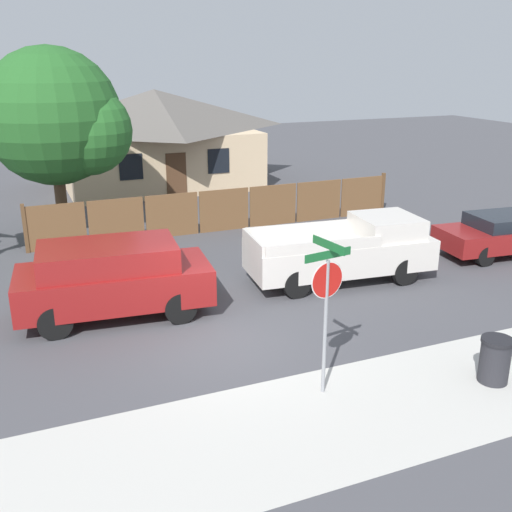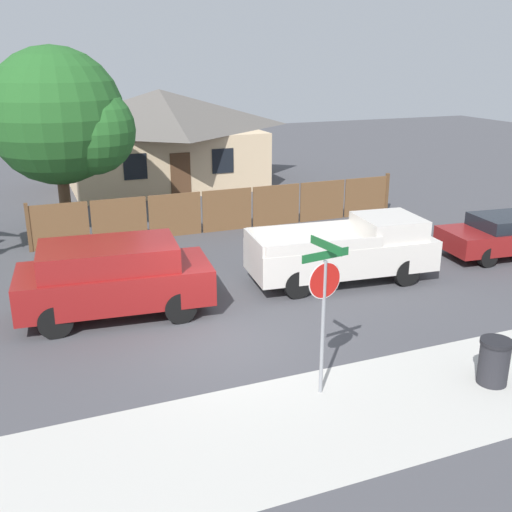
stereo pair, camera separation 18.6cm
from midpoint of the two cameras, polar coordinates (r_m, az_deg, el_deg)
The scene contains 10 objects.
ground_plane at distance 13.51m, azimuth -3.48°, elevation -8.01°, with size 80.00×80.00×0.00m, color #47474C.
sidewalk_strip at distance 10.63m, azimuth 3.22°, elevation -16.05°, with size 36.00×3.20×0.01m.
wooden_fence at distance 21.57m, azimuth -3.29°, elevation 4.39°, with size 13.57×0.12×1.61m.
house at distance 29.79m, azimuth -9.67°, elevation 11.22°, with size 9.43×7.37×4.51m.
oak_tree at distance 21.52m, azimuth -18.42°, elevation 12.21°, with size 4.80×4.57×6.38m.
red_suv at distance 14.74m, azimuth -13.80°, elevation -1.96°, with size 4.72×2.44×1.82m.
orange_pickup at distance 16.85m, azimuth 8.28°, elevation 0.57°, with size 5.29×2.38×1.76m.
parked_sedan at distance 20.49m, azimuth 22.57°, elevation 2.02°, with size 4.65×2.17×1.31m.
stop_sign at distance 10.76m, azimuth 6.26°, elevation -3.45°, with size 0.99×0.89×2.98m.
trash_bin at distance 12.55m, azimuth 21.40°, elevation -9.20°, with size 0.61×0.61×0.92m.
Camera 1 is at (-3.98, -11.40, 6.05)m, focal length 42.00 mm.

